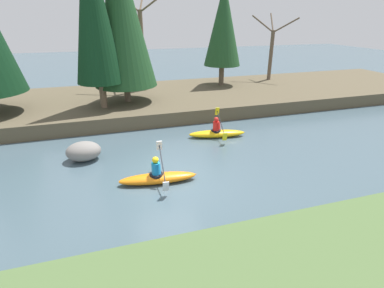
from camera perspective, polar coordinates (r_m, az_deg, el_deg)
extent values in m
plane|color=#425660|center=(10.92, -4.45, -6.54)|extent=(90.00, 90.00, 0.00)
cube|color=brown|center=(19.53, -10.88, 7.90)|extent=(44.00, 8.40, 0.75)
cylinder|color=brown|center=(17.15, -16.57, 8.94)|extent=(0.36, 0.36, 1.39)
cone|color=#0F3319|center=(16.69, -18.43, 23.71)|extent=(2.44, 2.44, 7.42)
cylinder|color=brown|center=(18.12, -12.19, 9.40)|extent=(0.36, 0.36, 0.96)
cone|color=#1E4723|center=(17.63, -13.44, 22.86)|extent=(3.50, 3.50, 7.51)
cylinder|color=brown|center=(22.28, 5.61, 12.93)|extent=(0.36, 0.36, 1.40)
cone|color=#1E4723|center=(21.94, 5.98, 21.75)|extent=(2.56, 2.56, 5.45)
cylinder|color=brown|center=(20.54, -9.44, 16.94)|extent=(0.28, 0.28, 5.00)
cylinder|color=brown|center=(24.74, 14.78, 15.98)|extent=(0.28, 0.28, 3.66)
cylinder|color=brown|center=(24.72, 13.33, 21.38)|extent=(1.38, 1.19, 1.25)
cylinder|color=brown|center=(24.47, 17.48, 20.79)|extent=(1.45, 1.24, 1.10)
cylinder|color=brown|center=(25.34, 15.00, 21.42)|extent=(0.66, 1.55, 1.38)
ellipsoid|color=yellow|center=(14.50, 4.75, 1.99)|extent=(2.76, 1.09, 0.34)
cone|color=yellow|center=(14.78, 9.48, 2.23)|extent=(0.38, 0.26, 0.20)
cylinder|color=black|center=(14.44, 4.57, 2.51)|extent=(0.56, 0.56, 0.08)
cylinder|color=red|center=(14.36, 4.61, 3.45)|extent=(0.35, 0.35, 0.42)
sphere|color=red|center=(14.25, 4.65, 4.67)|extent=(0.27, 0.27, 0.23)
cylinder|color=red|center=(14.57, 4.83, 4.10)|extent=(0.13, 0.24, 0.35)
cylinder|color=red|center=(14.12, 5.20, 3.46)|extent=(0.13, 0.24, 0.35)
cylinder|color=black|center=(14.36, 5.53, 3.95)|extent=(0.39, 1.89, 0.65)
cube|color=yellow|center=(15.15, 4.84, 6.24)|extent=(0.23, 0.19, 0.41)
cube|color=yellow|center=(13.60, 6.29, 1.40)|extent=(0.23, 0.19, 0.41)
ellipsoid|color=orange|center=(10.62, -6.53, -6.49)|extent=(2.75, 0.88, 0.34)
cone|color=orange|center=(10.76, 0.10, -5.81)|extent=(0.37, 0.24, 0.20)
cylinder|color=black|center=(10.55, -6.84, -5.83)|extent=(0.53, 0.53, 0.08)
cylinder|color=#1984CC|center=(10.43, -6.90, -4.63)|extent=(0.33, 0.33, 0.42)
sphere|color=yellow|center=(10.28, -6.99, -3.03)|extent=(0.25, 0.25, 0.23)
cylinder|color=#1984CC|center=(10.61, -6.50, -3.57)|extent=(0.11, 0.23, 0.35)
cylinder|color=#1984CC|center=(10.19, -6.25, -4.77)|extent=(0.11, 0.23, 0.35)
cylinder|color=black|center=(10.39, -5.67, -3.91)|extent=(0.23, 1.91, 0.65)
cube|color=white|center=(11.11, -6.25, -0.28)|extent=(0.22, 0.18, 0.41)
cube|color=white|center=(9.71, -5.00, -8.05)|extent=(0.22, 0.18, 0.41)
ellipsoid|color=gray|center=(12.82, -19.95, -1.30)|extent=(1.37, 1.07, 0.77)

